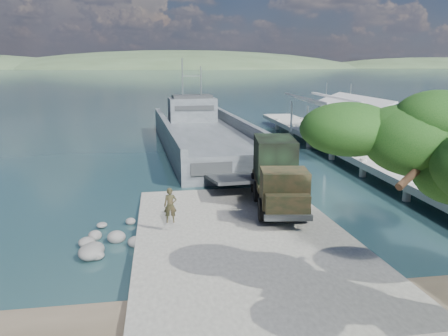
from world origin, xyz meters
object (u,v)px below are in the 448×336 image
military_truck (277,174)px  soldier (171,213)px  pier (337,136)px  sailboat_far (325,121)px  landing_craft (206,141)px  sailboat_near (348,132)px

military_truck → soldier: size_ratio=4.68×
pier → soldier: (-16.34, -18.64, -0.24)m
soldier → sailboat_far: 44.33m
military_truck → soldier: 6.96m
landing_craft → military_truck: bearing=-88.1°
landing_craft → sailboat_near: landing_craft is taller
pier → military_truck: 18.59m
military_truck → sailboat_near: size_ratio=1.29×
landing_craft → military_truck: 19.73m
military_truck → sailboat_near: sailboat_near is taller
sailboat_near → sailboat_far: sailboat_near is taller
sailboat_near → sailboat_far: (0.99, 9.81, -0.02)m
pier → landing_craft: size_ratio=1.35×
military_truck → sailboat_near: (15.68, 25.07, -1.96)m
sailboat_near → sailboat_far: 9.86m
landing_craft → sailboat_far: size_ratio=5.60×
military_truck → sailboat_far: (16.67, 34.88, -1.98)m
military_truck → soldier: bearing=-145.2°
soldier → sailboat_near: (21.84, 28.17, -1.03)m
landing_craft → soldier: bearing=-104.2°
pier → landing_craft: 12.76m
landing_craft → soldier: landing_craft is taller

